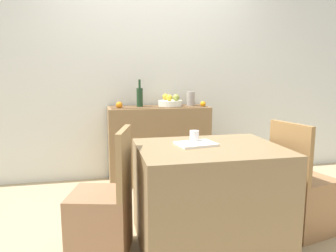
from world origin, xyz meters
name	(u,v)px	position (x,y,z in m)	size (l,w,h in m)	color
ground_plane	(169,214)	(0.00, 0.00, -0.01)	(6.40, 6.40, 0.02)	tan
room_wall_rear	(148,66)	(0.00, 1.18, 1.35)	(6.40, 0.06, 2.70)	silver
sideboard_console	(159,144)	(0.08, 0.92, 0.44)	(1.15, 0.42, 0.88)	olive
table_runner	(158,107)	(0.08, 0.92, 0.89)	(1.08, 0.32, 0.01)	brown
fruit_bowl	(170,103)	(0.22, 0.92, 0.92)	(0.27, 0.27, 0.06)	white
apple_upper	(176,97)	(0.29, 0.95, 0.99)	(0.06, 0.06, 0.06)	gold
apple_rear	(169,98)	(0.20, 0.87, 0.99)	(0.07, 0.07, 0.07)	gold
apple_left	(166,97)	(0.18, 1.00, 0.99)	(0.07, 0.07, 0.07)	gold
apple_front	(176,97)	(0.28, 0.86, 0.99)	(0.08, 0.08, 0.08)	#909D42
wine_bottle	(140,97)	(-0.14, 0.92, 1.00)	(0.07, 0.07, 0.31)	#1E3A20
ceramic_vase	(191,99)	(0.46, 0.92, 0.97)	(0.10, 0.10, 0.17)	#9C958E
orange_loose_mid	(119,105)	(-0.37, 0.85, 0.92)	(0.07, 0.07, 0.07)	orange
orange_loose_near_bowl	(203,104)	(0.58, 0.82, 0.92)	(0.06, 0.06, 0.06)	orange
dining_table	(209,195)	(0.19, -0.55, 0.37)	(1.05, 0.82, 0.74)	#8C714D
open_book	(196,144)	(0.10, -0.48, 0.75)	(0.28, 0.21, 0.02)	white
coffee_cup	(194,137)	(0.11, -0.41, 0.79)	(0.07, 0.07, 0.10)	silver
chair_near_window	(102,218)	(-0.60, -0.55, 0.27)	(0.49, 0.49, 0.90)	#946B4B
chair_by_corner	(302,200)	(0.98, -0.55, 0.27)	(0.48, 0.48, 0.90)	#996D46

